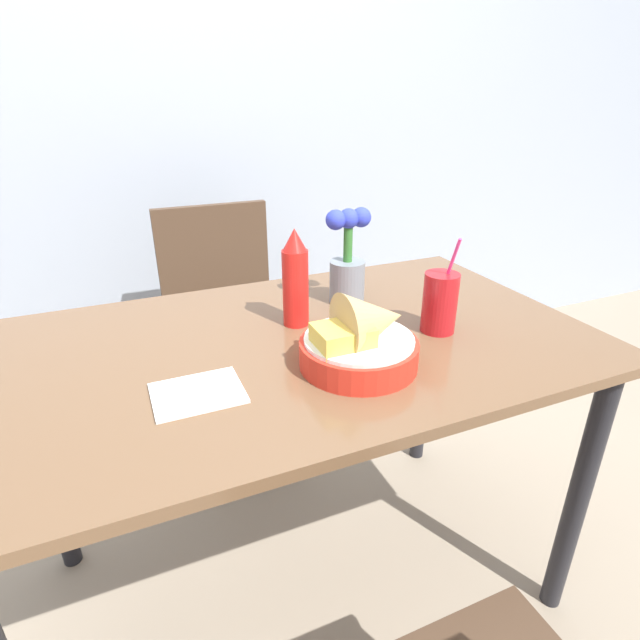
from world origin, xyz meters
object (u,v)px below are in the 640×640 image
at_px(chair_far_window, 224,310).
at_px(ketchup_bottle, 295,280).
at_px(food_basket, 363,339).
at_px(drink_cup, 440,304).
at_px(flower_vase, 347,263).

distance_m(chair_far_window, ketchup_bottle, 0.76).
relative_size(food_basket, drink_cup, 1.06).
xyz_separation_m(food_basket, ketchup_bottle, (-0.05, 0.23, 0.05)).
xyz_separation_m(chair_far_window, flower_vase, (0.19, -0.60, 0.33)).
bearing_deg(flower_vase, chair_far_window, 107.90).
bearing_deg(ketchup_bottle, drink_cup, -29.71).
distance_m(drink_cup, flower_vase, 0.26).
bearing_deg(flower_vase, drink_cup, -64.33).
distance_m(food_basket, drink_cup, 0.24).
bearing_deg(ketchup_bottle, chair_far_window, 92.33).
xyz_separation_m(food_basket, drink_cup, (0.23, 0.07, 0.01)).
bearing_deg(food_basket, chair_far_window, 94.95).
height_order(chair_far_window, flower_vase, flower_vase).
bearing_deg(food_basket, ketchup_bottle, 102.51).
bearing_deg(drink_cup, flower_vase, 115.67).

